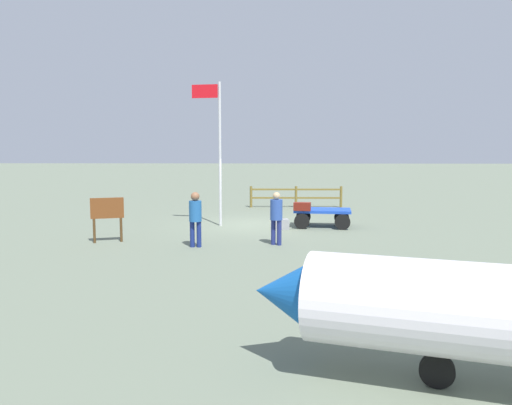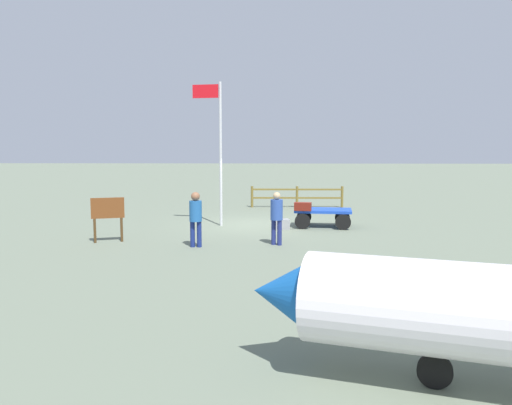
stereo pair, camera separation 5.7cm
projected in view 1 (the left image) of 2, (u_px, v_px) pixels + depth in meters
name	position (u px, v px, depth m)	size (l,w,h in m)	color
ground_plane	(256.00, 225.00, 19.78)	(120.00, 120.00, 0.00)	slate
luggage_cart	(322.00, 214.00, 19.22)	(2.17, 1.54, 0.65)	blue
suitcase_grey	(302.00, 206.00, 18.79)	(0.65, 0.40, 0.29)	maroon
suitcase_olive	(281.00, 224.00, 18.71)	(0.58, 0.47, 0.36)	gray
worker_lead	(276.00, 214.00, 15.73)	(0.50, 0.50, 1.60)	navy
worker_trailing	(195.00, 215.00, 15.39)	(0.38, 0.38, 1.64)	navy
flagpole	(217.00, 141.00, 19.18)	(1.07, 0.22, 5.27)	silver
signboard	(107.00, 213.00, 16.13)	(0.97, 0.35, 1.39)	#4C3319
wooden_fence	(296.00, 195.00, 25.01)	(4.42, 0.17, 1.02)	brown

